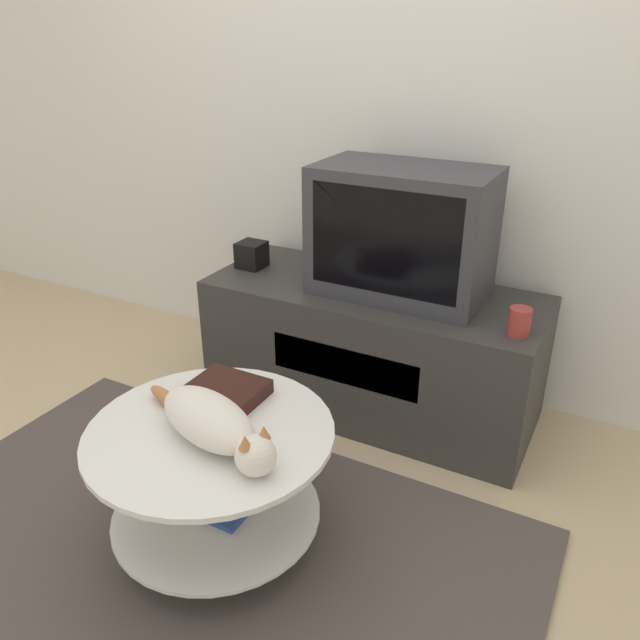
{
  "coord_description": "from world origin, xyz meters",
  "views": [
    {
      "loc": [
        1.05,
        -1.1,
        1.52
      ],
      "look_at": [
        0.16,
        0.56,
        0.62
      ],
      "focal_mm": 35.0,
      "sensor_mm": 36.0,
      "label": 1
    }
  ],
  "objects_px": {
    "speaker": "(252,255)",
    "cat": "(213,423)",
    "tv": "(402,232)",
    "dvd_box": "(227,390)"
  },
  "relations": [
    {
      "from": "speaker",
      "to": "cat",
      "type": "xyz_separation_m",
      "value": [
        0.54,
        -1.01,
        -0.09
      ]
    },
    {
      "from": "speaker",
      "to": "tv",
      "type": "bearing_deg",
      "value": 2.74
    },
    {
      "from": "tv",
      "to": "dvd_box",
      "type": "distance_m",
      "value": 0.93
    },
    {
      "from": "speaker",
      "to": "dvd_box",
      "type": "xyz_separation_m",
      "value": [
        0.44,
        -0.8,
        -0.13
      ]
    },
    {
      "from": "dvd_box",
      "to": "cat",
      "type": "height_order",
      "value": "cat"
    },
    {
      "from": "speaker",
      "to": "dvd_box",
      "type": "bearing_deg",
      "value": -61.38
    },
    {
      "from": "speaker",
      "to": "dvd_box",
      "type": "distance_m",
      "value": 0.92
    },
    {
      "from": "cat",
      "to": "speaker",
      "type": "bearing_deg",
      "value": 136.21
    },
    {
      "from": "cat",
      "to": "tv",
      "type": "bearing_deg",
      "value": 100.44
    },
    {
      "from": "tv",
      "to": "cat",
      "type": "distance_m",
      "value": 1.09
    }
  ]
}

